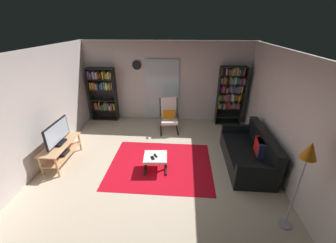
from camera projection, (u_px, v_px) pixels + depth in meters
The scene contains 17 objects.
ground_plane at pixel (156, 170), 4.84m from camera, with size 7.02×7.02×0.00m, color beige.
wall_back at pixel (166, 82), 6.89m from camera, with size 5.60×0.06×2.60m, color beige.
wall_left at pixel (30, 115), 4.46m from camera, with size 0.06×6.00×2.60m, color beige.
wall_right at pixel (291, 123), 4.10m from camera, with size 0.06×6.00×2.60m, color beige.
glass_door_panel at pixel (162, 90), 6.94m from camera, with size 1.10×0.01×2.00m, color silver.
area_rug at pixel (161, 165), 5.01m from camera, with size 2.41×1.95×0.01m, color red.
tv_stand at pixel (61, 150), 4.97m from camera, with size 0.47×1.18×0.52m.
television at pixel (57, 134), 4.79m from camera, with size 0.20×0.90×0.54m.
bookshelf_near_tv at pixel (103, 92), 6.98m from camera, with size 0.88×0.30×1.78m.
bookshelf_near_sofa at pixel (231, 92), 6.61m from camera, with size 0.82×0.30×1.89m.
leather_sofa at pixel (249, 153), 4.92m from camera, with size 0.89×1.88×0.84m.
lounge_armchair at pixel (169, 114), 6.42m from camera, with size 0.64×0.72×1.02m.
ottoman at pixel (155, 158), 4.74m from camera, with size 0.55×0.52×0.36m.
tv_remote at pixel (156, 156), 4.72m from camera, with size 0.04×0.14×0.02m, color black.
cell_phone at pixel (153, 158), 4.64m from camera, with size 0.07×0.14×0.01m, color black.
floor_lamp_by_sofa at pixel (307, 159), 2.95m from camera, with size 0.22×0.22×1.63m.
wall_clock at pixel (137, 65), 6.64m from camera, with size 0.29×0.03×0.29m.
Camera 1 is at (0.56, -3.85, 3.11)m, focal length 22.31 mm.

